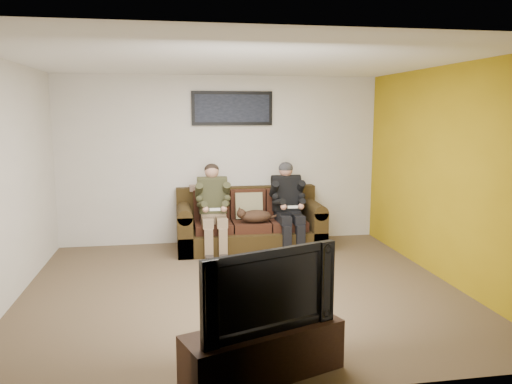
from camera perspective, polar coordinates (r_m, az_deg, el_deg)
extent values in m
plane|color=brown|center=(5.93, -1.62, -11.04)|extent=(5.00, 5.00, 0.00)
plane|color=silver|center=(5.59, -1.75, 14.83)|extent=(5.00, 5.00, 0.00)
plane|color=beige|center=(7.84, -3.96, 3.66)|extent=(5.00, 0.00, 5.00)
plane|color=beige|center=(3.43, 3.51, -3.39)|extent=(5.00, 0.00, 5.00)
plane|color=beige|center=(5.83, -26.83, 0.81)|extent=(0.00, 4.50, 4.50)
plane|color=beige|center=(6.45, 20.91, 1.90)|extent=(0.00, 4.50, 4.50)
plane|color=#AC8C11|center=(6.44, 20.83, 1.90)|extent=(0.00, 4.50, 4.50)
cube|color=#2E210D|center=(7.59, -0.69, -5.33)|extent=(2.18, 0.94, 0.30)
cube|color=#2E210D|center=(7.85, -1.12, -1.52)|extent=(2.18, 0.20, 0.59)
cube|color=#2E210D|center=(7.47, -8.16, -4.49)|extent=(0.22, 0.94, 0.59)
cube|color=#2E210D|center=(7.76, 6.48, -3.94)|extent=(0.22, 0.94, 0.59)
cylinder|color=#2E210D|center=(7.41, -8.21, -2.26)|extent=(0.22, 0.94, 0.22)
cylinder|color=#2E210D|center=(7.70, 6.52, -1.79)|extent=(0.22, 0.94, 0.22)
cube|color=#361A10|center=(7.43, -4.92, -3.96)|extent=(0.54, 0.59, 0.14)
cube|color=#361A10|center=(7.64, -5.13, -1.39)|extent=(0.54, 0.14, 0.44)
cube|color=#361A10|center=(7.49, -0.64, -3.81)|extent=(0.54, 0.59, 0.14)
cube|color=#361A10|center=(7.71, -0.97, -1.27)|extent=(0.54, 0.14, 0.44)
cube|color=#361A10|center=(7.60, 3.55, -3.65)|extent=(0.54, 0.59, 0.14)
cube|color=#361A10|center=(7.81, 3.10, -1.15)|extent=(0.54, 0.14, 0.44)
cube|color=#847C57|center=(7.60, -0.84, -1.57)|extent=(0.42, 0.20, 0.41)
cube|color=gray|center=(7.72, -5.95, 0.48)|extent=(0.45, 0.22, 0.08)
cube|color=#846D52|center=(7.37, -4.92, -2.96)|extent=(0.36, 0.30, 0.14)
cube|color=#32331E|center=(7.41, -5.01, -0.53)|extent=(0.40, 0.30, 0.53)
cylinder|color=#32331E|center=(7.40, -5.05, 1.10)|extent=(0.44, 0.18, 0.18)
sphere|color=#A97961|center=(7.40, -5.08, 2.35)|extent=(0.21, 0.21, 0.21)
cube|color=#846D52|center=(7.17, -5.58, -3.39)|extent=(0.15, 0.42, 0.13)
cube|color=#846D52|center=(7.19, -3.99, -3.34)|extent=(0.15, 0.42, 0.13)
cube|color=#846D52|center=(7.04, -5.43, -5.95)|extent=(0.12, 0.13, 0.44)
cube|color=#846D52|center=(7.06, -3.80, -5.89)|extent=(0.12, 0.13, 0.44)
cube|color=black|center=(7.01, -5.36, -7.52)|extent=(0.11, 0.26, 0.08)
cube|color=black|center=(7.03, -3.72, -7.46)|extent=(0.11, 0.26, 0.08)
cylinder|color=#32331E|center=(7.31, -6.54, 0.11)|extent=(0.11, 0.30, 0.28)
cylinder|color=#32331E|center=(7.34, -3.42, 0.19)|extent=(0.11, 0.30, 0.28)
cylinder|color=#32331E|center=(7.12, -6.18, -1.43)|extent=(0.14, 0.32, 0.15)
cylinder|color=#32331E|center=(7.15, -3.46, -1.35)|extent=(0.14, 0.32, 0.15)
sphere|color=#A97961|center=(7.02, -5.79, -2.00)|extent=(0.09, 0.09, 0.09)
sphere|color=#A97961|center=(7.04, -3.68, -1.94)|extent=(0.09, 0.09, 0.09)
cube|color=white|center=(7.01, -4.72, -2.00)|extent=(0.15, 0.04, 0.03)
ellipsoid|color=black|center=(7.41, -5.09, 2.59)|extent=(0.22, 0.22, 0.17)
cube|color=black|center=(7.54, 3.61, -2.67)|extent=(0.36, 0.30, 0.14)
cube|color=black|center=(7.58, 3.46, -0.29)|extent=(0.40, 0.30, 0.53)
cylinder|color=black|center=(7.57, 3.44, 1.30)|extent=(0.44, 0.18, 0.18)
sphere|color=#A46E5C|center=(7.57, 3.42, 2.52)|extent=(0.21, 0.21, 0.21)
cube|color=black|center=(7.33, 3.20, -3.09)|extent=(0.15, 0.42, 0.13)
cube|color=black|center=(7.38, 4.72, -3.03)|extent=(0.15, 0.42, 0.13)
cube|color=black|center=(7.20, 3.53, -5.58)|extent=(0.12, 0.13, 0.44)
cube|color=black|center=(7.25, 5.08, -5.50)|extent=(0.12, 0.13, 0.44)
cube|color=black|center=(7.18, 3.67, -7.11)|extent=(0.11, 0.26, 0.08)
cube|color=black|center=(7.22, 5.22, -7.02)|extent=(0.11, 0.26, 0.08)
cylinder|color=black|center=(7.45, 2.09, 0.33)|extent=(0.11, 0.30, 0.28)
cylinder|color=black|center=(7.54, 5.07, 0.41)|extent=(0.11, 0.30, 0.28)
cylinder|color=black|center=(7.27, 2.66, -1.17)|extent=(0.14, 0.32, 0.15)
cylinder|color=black|center=(7.35, 5.25, -1.08)|extent=(0.14, 0.32, 0.15)
sphere|color=#A46E5C|center=(7.18, 3.18, -1.72)|extent=(0.09, 0.09, 0.09)
sphere|color=#A46E5C|center=(7.24, 5.18, -1.65)|extent=(0.09, 0.09, 0.09)
cube|color=white|center=(7.19, 4.22, -1.71)|extent=(0.15, 0.04, 0.03)
ellipsoid|color=black|center=(7.56, 3.42, 2.74)|extent=(0.22, 0.22, 0.19)
ellipsoid|color=#42291A|center=(7.33, -0.02, -2.80)|extent=(0.47, 0.26, 0.19)
sphere|color=#42291A|center=(7.25, -1.70, -2.48)|extent=(0.14, 0.14, 0.14)
cone|color=#42291A|center=(7.20, -1.82, -1.99)|extent=(0.04, 0.04, 0.04)
cone|color=#42291A|center=(7.27, -1.90, -1.89)|extent=(0.04, 0.04, 0.04)
cylinder|color=#42291A|center=(7.42, 1.74, -2.92)|extent=(0.26, 0.13, 0.08)
cube|color=black|center=(7.79, -2.74, 9.53)|extent=(1.25, 0.04, 0.52)
cube|color=black|center=(7.76, -2.72, 9.53)|extent=(1.15, 0.01, 0.42)
cube|color=black|center=(4.07, 0.84, -17.84)|extent=(1.34, 0.82, 0.40)
imported|color=black|center=(3.86, 0.86, -10.87)|extent=(1.11, 0.53, 0.65)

